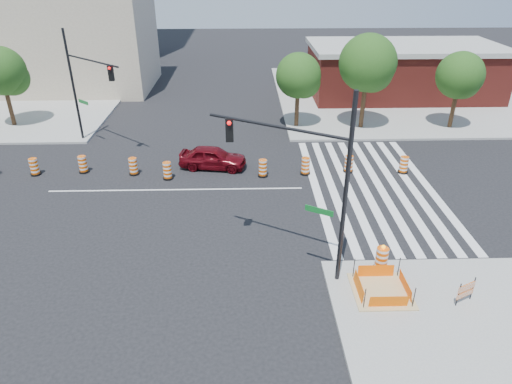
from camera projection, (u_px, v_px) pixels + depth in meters
ground at (176, 190)px, 25.28m from camera, size 120.00×120.00×0.00m
sidewalk_ne at (399, 95)px, 41.60m from camera, size 22.00×22.00×0.15m
sidewalk_nw at (0, 99)px, 40.72m from camera, size 22.00×22.00×0.15m
crosswalk_east at (372, 187)px, 25.55m from camera, size 6.75×13.50×0.01m
lane_centerline at (176, 190)px, 25.28m from camera, size 14.00×0.12×0.01m
excavation_pit at (381, 290)px, 17.45m from camera, size 2.20×2.20×0.90m
brick_storefront at (402, 71)px, 40.56m from camera, size 16.50×8.50×4.60m
beige_midrise at (72, 34)px, 42.11m from camera, size 14.00×10.00×10.00m
red_coupe at (213, 157)px, 27.54m from camera, size 4.22×2.21×1.37m
signal_pole_se at (306, 167)px, 16.75m from camera, size 5.05×2.99×7.60m
signal_pole_nw at (84, 79)px, 29.01m from camera, size 4.23×3.77×7.32m
pit_drum at (381, 260)px, 18.44m from camera, size 0.62×0.62×1.22m
barricade at (466, 290)px, 16.70m from camera, size 0.78×0.42×1.01m
tree_north_b at (2, 74)px, 32.65m from camera, size 3.49×3.47×5.90m
tree_north_c at (299, 78)px, 32.61m from camera, size 3.29×3.23×5.49m
tree_north_d at (368, 66)px, 31.92m from camera, size 4.02×4.02×6.84m
tree_north_e at (460, 78)px, 32.29m from camera, size 3.35×3.31×5.63m
median_drum_1 at (34, 167)px, 26.77m from camera, size 0.60×0.60×1.02m
median_drum_2 at (83, 165)px, 27.08m from camera, size 0.60×0.60×1.02m
median_drum_3 at (133, 167)px, 26.83m from camera, size 0.60×0.60×1.02m
median_drum_4 at (167, 171)px, 26.29m from camera, size 0.60×0.60×1.02m
median_drum_5 at (216, 163)px, 27.34m from camera, size 0.60×0.60×1.18m
median_drum_6 at (263, 169)px, 26.60m from camera, size 0.60×0.60×1.02m
median_drum_7 at (305, 167)px, 26.86m from camera, size 0.60×0.60×1.02m
median_drum_8 at (349, 164)px, 27.14m from camera, size 0.60×0.60×1.02m
median_drum_9 at (404, 165)px, 27.01m from camera, size 0.60×0.60×1.02m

